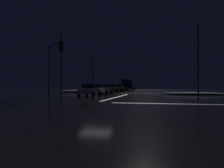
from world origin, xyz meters
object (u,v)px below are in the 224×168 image
(sedan_blue, at_px, (123,88))
(streetlamp_left_near, at_px, (61,58))
(streetlamp_left_far, at_px, (93,68))
(streetlamp_right_near, at_px, (198,53))
(sedan_green, at_px, (110,88))
(sedan_red, at_px, (118,88))
(sedan_silver, at_px, (90,90))
(traffic_signal_nw, at_px, (54,59))
(sedan_white, at_px, (103,89))
(box_truck, at_px, (129,84))

(sedan_blue, relative_size, streetlamp_left_near, 0.45)
(streetlamp_left_far, relative_size, streetlamp_right_near, 0.90)
(sedan_green, relative_size, sedan_red, 1.00)
(sedan_silver, distance_m, streetlamp_left_near, 8.37)
(sedan_green, distance_m, traffic_signal_nw, 14.72)
(streetlamp_right_near, height_order, streetlamp_left_near, streetlamp_right_near)
(sedan_blue, bearing_deg, sedan_red, -89.50)
(streetlamp_right_near, bearing_deg, sedan_silver, -165.08)
(sedan_white, relative_size, streetlamp_left_far, 0.48)
(sedan_blue, distance_m, traffic_signal_nw, 26.60)
(sedan_silver, relative_size, sedan_green, 1.00)
(sedan_white, relative_size, sedan_red, 1.00)
(sedan_white, distance_m, sedan_blue, 17.57)
(streetlamp_left_far, distance_m, streetlamp_right_near, 25.48)
(sedan_blue, relative_size, streetlamp_left_far, 0.48)
(sedan_green, height_order, streetlamp_left_near, streetlamp_left_near)
(sedan_white, distance_m, box_truck, 24.88)
(sedan_white, bearing_deg, traffic_signal_nw, -115.54)
(sedan_green, xyz_separation_m, box_truck, (0.49, 19.60, 0.91))
(sedan_white, bearing_deg, streetlamp_left_near, -162.97)
(sedan_white, relative_size, streetlamp_left_near, 0.45)
(sedan_silver, height_order, traffic_signal_nw, traffic_signal_nw)
(box_truck, xyz_separation_m, streetlamp_left_far, (-6.39, -10.73, 3.47))
(sedan_white, xyz_separation_m, sedan_blue, (0.05, 17.57, 0.00))
(sedan_silver, bearing_deg, streetlamp_right_near, 14.92)
(sedan_silver, relative_size, sedan_blue, 1.00)
(sedan_silver, xyz_separation_m, streetlamp_left_near, (-5.80, 3.74, 4.73))
(sedan_white, height_order, box_truck, box_truck)
(sedan_white, height_order, sedan_red, same)
(sedan_white, relative_size, traffic_signal_nw, 0.65)
(sedan_silver, height_order, streetlamp_left_near, streetlamp_left_near)
(sedan_silver, xyz_separation_m, box_truck, (0.60, 30.47, 0.91))
(sedan_silver, relative_size, streetlamp_left_far, 0.48)
(traffic_signal_nw, distance_m, streetlamp_right_near, 18.96)
(box_truck, height_order, traffic_signal_nw, traffic_signal_nw)
(traffic_signal_nw, height_order, streetlamp_right_near, streetlamp_right_near)
(streetlamp_right_near, bearing_deg, sedan_red, 135.11)
(sedan_green, height_order, streetlamp_left_far, streetlamp_left_far)
(sedan_green, height_order, traffic_signal_nw, traffic_signal_nw)
(sedan_silver, height_order, sedan_blue, same)
(sedan_white, bearing_deg, sedan_blue, 89.83)
(streetlamp_left_near, bearing_deg, box_truck, 76.55)
(sedan_green, relative_size, streetlamp_left_near, 0.45)
(box_truck, bearing_deg, streetlamp_left_near, -103.45)
(sedan_blue, height_order, streetlamp_left_far, streetlamp_left_far)
(sedan_blue, distance_m, streetlamp_left_near, 20.93)
(traffic_signal_nw, bearing_deg, box_truck, 82.59)
(sedan_red, relative_size, box_truck, 0.52)
(traffic_signal_nw, bearing_deg, sedan_green, 74.33)
(traffic_signal_nw, xyz_separation_m, streetlamp_left_near, (-2.07, 6.57, 0.90))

